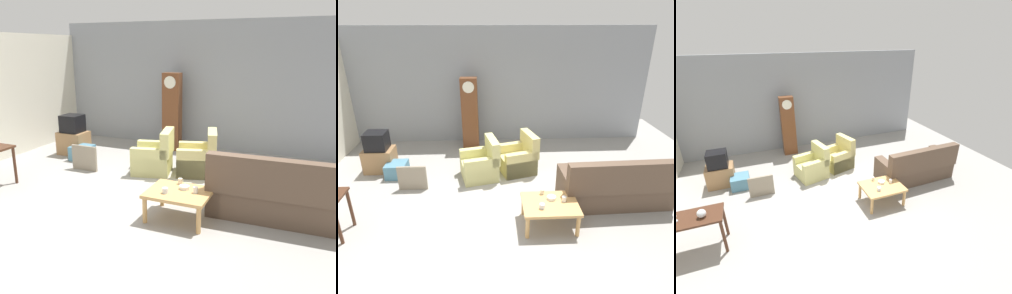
% 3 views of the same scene
% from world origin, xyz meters
% --- Properties ---
extents(ground_plane, '(10.40, 10.40, 0.00)m').
position_xyz_m(ground_plane, '(0.00, 0.00, 0.00)').
color(ground_plane, '#999691').
extents(garage_door_wall, '(8.40, 0.16, 3.20)m').
position_xyz_m(garage_door_wall, '(0.00, 3.60, 1.60)').
color(garage_door_wall, gray).
rests_on(garage_door_wall, ground_plane).
extents(couch_floral, '(2.13, 0.94, 1.04)m').
position_xyz_m(couch_floral, '(2.12, 0.07, 0.35)').
color(couch_floral, brown).
rests_on(couch_floral, ground_plane).
extents(armchair_olive_near, '(0.95, 0.92, 0.92)m').
position_xyz_m(armchair_olive_near, '(-0.51, 1.26, 0.31)').
color(armchair_olive_near, '#CCC67A').
rests_on(armchair_olive_near, ground_plane).
extents(armchair_olive_far, '(0.97, 0.95, 0.92)m').
position_xyz_m(armchair_olive_far, '(0.37, 1.53, 0.31)').
color(armchair_olive_far, '#D2C478').
rests_on(armchair_olive_far, ground_plane).
extents(coffee_table_wood, '(0.96, 0.76, 0.45)m').
position_xyz_m(coffee_table_wood, '(0.73, -0.52, 0.39)').
color(coffee_table_wood, tan).
rests_on(coffee_table_wood, ground_plane).
extents(grandfather_clock, '(0.44, 0.30, 1.95)m').
position_xyz_m(grandfather_clock, '(-0.83, 3.03, 0.98)').
color(grandfather_clock, brown).
rests_on(grandfather_clock, ground_plane).
extents(tv_stand_cabinet, '(0.68, 0.52, 0.56)m').
position_xyz_m(tv_stand_cabinet, '(-2.92, 1.72, 0.28)').
color(tv_stand_cabinet, '#997047').
rests_on(tv_stand_cabinet, ground_plane).
extents(tv_crt, '(0.48, 0.44, 0.42)m').
position_xyz_m(tv_crt, '(-2.92, 1.72, 0.77)').
color(tv_crt, black).
rests_on(tv_crt, tv_stand_cabinet).
extents(framed_picture_leaning, '(0.60, 0.05, 0.54)m').
position_xyz_m(framed_picture_leaning, '(-1.94, 0.80, 0.27)').
color(framed_picture_leaning, gray).
rests_on(framed_picture_leaning, ground_plane).
extents(storage_box_blue, '(0.46, 0.47, 0.33)m').
position_xyz_m(storage_box_blue, '(-2.45, 1.40, 0.17)').
color(storage_box_blue, teal).
rests_on(storage_box_blue, ground_plane).
extents(cup_white_porcelain, '(0.07, 0.07, 0.10)m').
position_xyz_m(cup_white_porcelain, '(0.98, -0.48, 0.50)').
color(cup_white_porcelain, white).
rests_on(cup_white_porcelain, coffee_table_wood).
extents(cup_blue_rimmed, '(0.09, 0.09, 0.08)m').
position_xyz_m(cup_blue_rimmed, '(0.57, -0.66, 0.49)').
color(cup_blue_rimmed, silver).
rests_on(cup_blue_rimmed, coffee_table_wood).
extents(cup_cream_tall, '(0.07, 0.07, 0.09)m').
position_xyz_m(cup_cream_tall, '(0.64, -0.22, 0.50)').
color(cup_cream_tall, beige).
rests_on(cup_cream_tall, coffee_table_wood).
extents(bowl_white_stacked, '(0.16, 0.16, 0.05)m').
position_xyz_m(bowl_white_stacked, '(0.78, -0.40, 0.48)').
color(bowl_white_stacked, white).
rests_on(bowl_white_stacked, coffee_table_wood).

